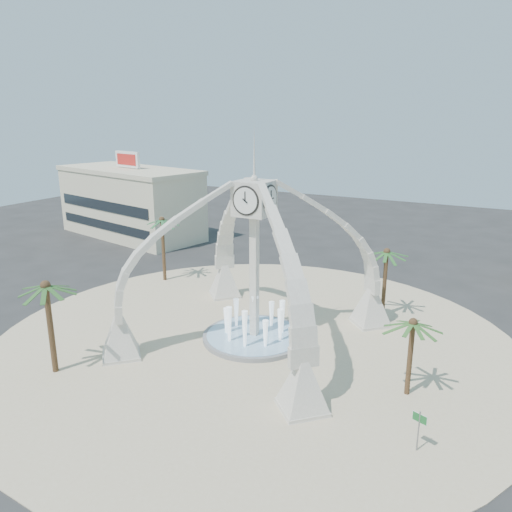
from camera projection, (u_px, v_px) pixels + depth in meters
The scene contains 10 objects.
ground at pixel (254, 339), 38.70m from camera, with size 140.00×140.00×0.00m, color #282828.
plaza at pixel (254, 339), 38.69m from camera, with size 40.00×40.00×0.06m, color beige.
clock_tower at pixel (254, 259), 36.92m from camera, with size 17.94×17.94×16.30m.
fountain at pixel (254, 336), 38.62m from camera, with size 8.00×8.00×3.62m.
building_nw at pixel (131, 202), 70.63m from camera, with size 23.75×13.73×11.90m.
palm_east at pixel (413, 324), 29.81m from camera, with size 4.30×4.30×5.49m.
palm_west at pixel (162, 221), 50.72m from camera, with size 4.50×4.50×7.21m.
palm_north at pixel (387, 253), 41.44m from camera, with size 4.03×4.03×6.53m.
palm_south at pixel (46, 287), 32.16m from camera, with size 4.82×4.82×6.98m.
street_sign at pixel (419, 423), 25.41m from camera, with size 0.81×0.32×2.33m.
Camera 1 is at (16.97, -31.11, 16.85)m, focal length 35.00 mm.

